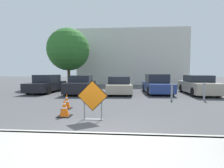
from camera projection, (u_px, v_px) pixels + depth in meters
name	position (u px, v px, depth m)	size (l,w,h in m)	color
ground_plane	(117.00, 93.00, 14.42)	(96.00, 96.00, 0.00)	#4C4C4F
sidewalk_strip	(84.00, 163.00, 3.13)	(26.89, 2.70, 0.14)	#ADAAA3
curb_lip	(97.00, 136.00, 4.47)	(26.89, 0.20, 0.14)	#ADAAA3
road_closed_sign	(93.00, 99.00, 6.16)	(1.09, 0.20, 1.41)	black
traffic_cone_nearest	(64.00, 108.00, 6.67)	(0.50, 0.50, 0.67)	black
traffic_cone_second	(67.00, 101.00, 8.10)	(0.43, 0.43, 0.69)	black
parked_car_nearest	(47.00, 84.00, 14.62)	(1.88, 4.48, 1.47)	black
parked_car_second	(81.00, 85.00, 14.00)	(1.99, 4.61, 1.43)	black
parked_car_third	(119.00, 86.00, 13.69)	(2.04, 4.21, 1.35)	#A39984
parked_car_fourth	(157.00, 85.00, 14.04)	(1.96, 4.46, 1.52)	navy
parked_car_fifth	(198.00, 85.00, 13.33)	(1.98, 4.63, 1.45)	#A39984
bollard_nearest	(172.00, 91.00, 10.50)	(0.12, 0.12, 1.04)	gray
bollard_second	(204.00, 91.00, 10.35)	(0.12, 0.12, 1.08)	gray
building_facade_backdrop	(131.00, 58.00, 25.31)	(14.83, 5.00, 7.45)	beige
street_tree_behind_lot	(68.00, 50.00, 19.64)	(4.74, 4.74, 6.59)	#513823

